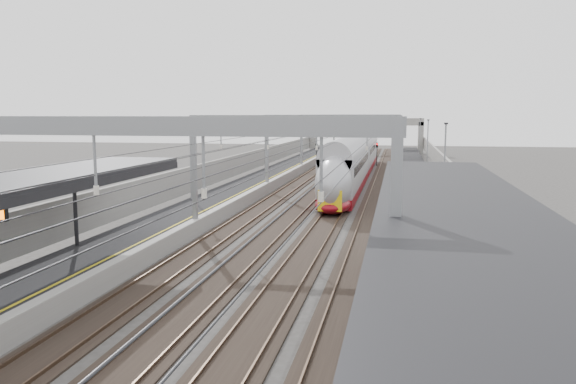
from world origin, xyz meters
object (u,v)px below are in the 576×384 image
at_px(bench, 428,317).
at_px(signal_green, 317,151).
at_px(overbridge, 366,126).
at_px(train, 355,162).

distance_m(bench, signal_green, 64.24).
height_order(overbridge, bench, overbridge).
relative_size(bench, signal_green, 0.51).
bearing_deg(signal_green, overbridge, 80.66).
relative_size(train, bench, 29.04).
xyz_separation_m(overbridge, bench, (7.35, -94.61, -3.77)).
relative_size(overbridge, bench, 12.43).
xyz_separation_m(train, signal_green, (-6.70, 15.52, 0.24)).
bearing_deg(bench, train, 97.03).
height_order(bench, signal_green, signal_green).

